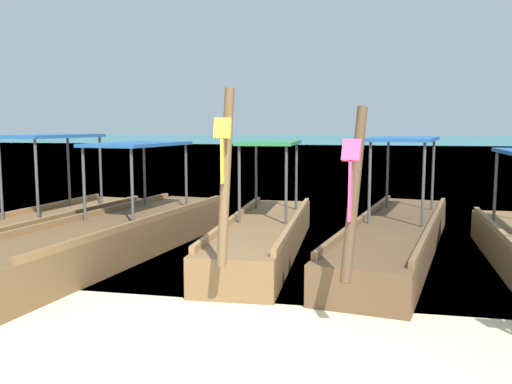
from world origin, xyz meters
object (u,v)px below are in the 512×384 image
longtail_boat_blue_ribbon (115,235)px  longtail_boat_pink_ribbon (396,235)px  longtail_boat_turquoise_ribbon (28,231)px  longtail_boat_yellow_ribbon (264,234)px

longtail_boat_blue_ribbon → longtail_boat_pink_ribbon: bearing=13.9°
longtail_boat_turquoise_ribbon → longtail_boat_blue_ribbon: 1.81m
longtail_boat_turquoise_ribbon → longtail_boat_pink_ribbon: 6.63m
longtail_boat_turquoise_ribbon → longtail_boat_blue_ribbon: longtail_boat_blue_ribbon is taller
longtail_boat_yellow_ribbon → longtail_boat_pink_ribbon: bearing=10.7°
longtail_boat_pink_ribbon → longtail_boat_turquoise_ribbon: bearing=-171.2°
longtail_boat_blue_ribbon → longtail_boat_pink_ribbon: 4.89m
longtail_boat_turquoise_ribbon → longtail_boat_yellow_ribbon: 4.31m
longtail_boat_yellow_ribbon → longtail_boat_blue_ribbon: bearing=-163.3°
longtail_boat_turquoise_ribbon → longtail_boat_pink_ribbon: longtail_boat_pink_ribbon is taller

